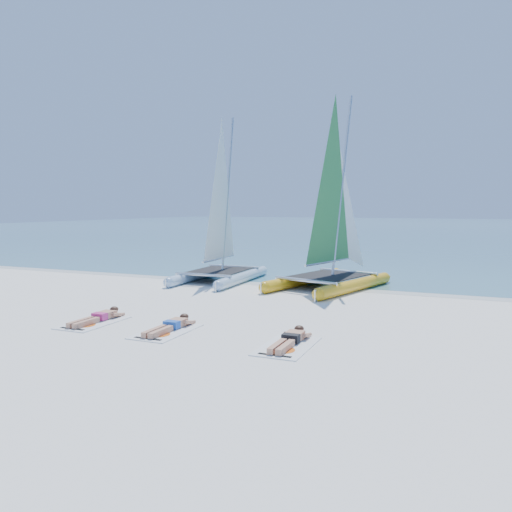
# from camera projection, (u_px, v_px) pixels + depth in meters

# --- Properties ---
(ground) EXTENTS (140.00, 140.00, 0.00)m
(ground) POSITION_uv_depth(u_px,v_px,m) (219.00, 312.00, 14.04)
(ground) COLOR white
(ground) RESTS_ON ground
(sea) EXTENTS (140.00, 115.00, 0.01)m
(sea) POSITION_uv_depth(u_px,v_px,m) (419.00, 227.00, 71.79)
(sea) COLOR #71B6BD
(sea) RESTS_ON ground
(wet_sand_strip) EXTENTS (140.00, 1.40, 0.01)m
(wet_sand_strip) POSITION_uv_depth(u_px,v_px,m) (284.00, 284.00, 19.08)
(wet_sand_strip) COLOR silver
(wet_sand_strip) RESTS_ON ground
(catamaran_blue) EXTENTS (2.51, 5.06, 6.82)m
(catamaran_blue) POSITION_uv_depth(u_px,v_px,m) (221.00, 230.00, 19.76)
(catamaran_blue) COLOR #BFE8FC
(catamaran_blue) RESTS_ON ground
(catamaran_yellow) EXTENTS (3.96, 5.89, 7.31)m
(catamaran_yellow) POSITION_uv_depth(u_px,v_px,m) (337.00, 224.00, 18.31)
(catamaran_yellow) COLOR yellow
(catamaran_yellow) RESTS_ON ground
(towel_a) EXTENTS (1.00, 1.85, 0.02)m
(towel_a) POSITION_uv_depth(u_px,v_px,m) (94.00, 323.00, 12.69)
(towel_a) COLOR white
(towel_a) RESTS_ON ground
(sunbather_a) EXTENTS (0.37, 1.73, 0.26)m
(sunbather_a) POSITION_uv_depth(u_px,v_px,m) (99.00, 317.00, 12.85)
(sunbather_a) COLOR tan
(sunbather_a) RESTS_ON towel_a
(towel_b) EXTENTS (1.00, 1.85, 0.02)m
(towel_b) POSITION_uv_depth(u_px,v_px,m) (166.00, 331.00, 11.79)
(towel_b) COLOR white
(towel_b) RESTS_ON ground
(sunbather_b) EXTENTS (0.37, 1.73, 0.26)m
(sunbather_b) POSITION_uv_depth(u_px,v_px,m) (171.00, 325.00, 11.95)
(sunbather_b) COLOR tan
(sunbather_b) RESTS_ON towel_b
(towel_c) EXTENTS (1.00, 1.85, 0.02)m
(towel_c) POSITION_uv_depth(u_px,v_px,m) (287.00, 346.00, 10.55)
(towel_c) COLOR white
(towel_c) RESTS_ON ground
(sunbather_c) EXTENTS (0.37, 1.73, 0.26)m
(sunbather_c) POSITION_uv_depth(u_px,v_px,m) (290.00, 339.00, 10.71)
(sunbather_c) COLOR tan
(sunbather_c) RESTS_ON towel_c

